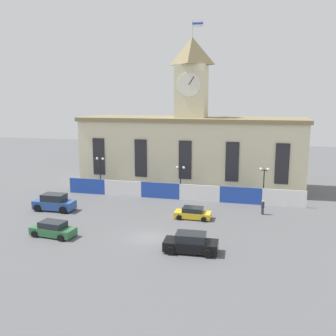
# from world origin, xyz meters

# --- Properties ---
(ground_plane) EXTENTS (160.00, 160.00, 0.00)m
(ground_plane) POSITION_xyz_m (0.00, 0.00, 0.00)
(ground_plane) COLOR #565659
(civic_building) EXTENTS (34.42, 9.68, 25.10)m
(civic_building) POSITION_xyz_m (0.00, 23.09, 6.28)
(civic_building) COLOR beige
(civic_building) RESTS_ON ground
(banner_fence) EXTENTS (33.12, 0.12, 2.21)m
(banner_fence) POSITION_xyz_m (0.00, 14.68, 1.10)
(banner_fence) COLOR #2347B2
(banner_fence) RESTS_ON ground
(street_lamp_left) EXTENTS (1.26, 0.36, 5.30)m
(street_lamp_left) POSITION_xyz_m (-12.02, 15.51, 3.82)
(street_lamp_left) COLOR black
(street_lamp_left) RESTS_ON ground
(street_lamp_far_right) EXTENTS (1.26, 0.36, 4.53)m
(street_lamp_far_right) POSITION_xyz_m (-0.04, 15.51, 3.34)
(street_lamp_far_right) COLOR black
(street_lamp_far_right) RESTS_ON ground
(street_lamp_center) EXTENTS (1.26, 0.36, 4.83)m
(street_lamp_center) POSITION_xyz_m (11.17, 15.51, 3.52)
(street_lamp_center) COLOR black
(street_lamp_center) RESTS_ON ground
(car_yellow_coupe) EXTENTS (4.21, 2.14, 1.35)m
(car_yellow_coupe) POSITION_xyz_m (3.23, 7.02, 0.63)
(car_yellow_coupe) COLOR yellow
(car_yellow_coupe) RESTS_ON ground
(car_green_wagon) EXTENTS (4.76, 2.51, 1.55)m
(car_green_wagon) POSITION_xyz_m (-9.54, -1.93, 0.72)
(car_green_wagon) COLOR #2D663D
(car_green_wagon) RESTS_ON ground
(car_black_suv) EXTENTS (4.99, 2.55, 1.80)m
(car_black_suv) POSITION_xyz_m (4.74, -2.51, 0.83)
(car_black_suv) COLOR black
(car_black_suv) RESTS_ON ground
(car_blue_van) EXTENTS (5.11, 2.39, 2.10)m
(car_blue_van) POSITION_xyz_m (-14.09, 6.05, 0.96)
(car_blue_van) COLOR #284C99
(car_blue_van) RESTS_ON ground
(pedestrian) EXTENTS (0.51, 0.51, 1.79)m
(pedestrian) POSITION_xyz_m (11.11, 10.56, 0.97)
(pedestrian) COLOR #282D3D
(pedestrian) RESTS_ON ground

